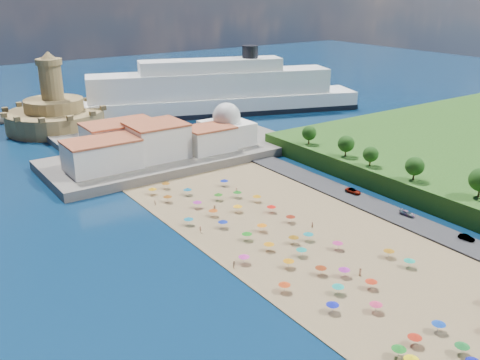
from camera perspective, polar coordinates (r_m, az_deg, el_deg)
ground at (r=127.15m, az=4.98°, el=-6.95°), size 700.00×700.00×0.00m
terrace at (r=188.41m, az=-6.84°, el=2.65°), size 90.00×36.00×3.00m
jetty at (r=211.51m, az=-16.64°, el=3.80°), size 18.00×70.00×2.40m
waterfront_buildings at (r=181.73m, az=-10.65°, el=3.88°), size 57.00×29.00×11.00m
domed_building at (r=194.44m, az=-1.43°, el=5.64°), size 16.00×16.00×15.00m
fortress at (r=238.13m, az=-19.14°, el=6.68°), size 40.00×40.00×32.40m
cruise_ship at (r=253.75m, az=-3.04°, el=9.12°), size 140.86×66.54×30.98m
beach_parasols at (r=118.20m, az=8.02°, el=-8.14°), size 32.96×116.69×2.20m
beachgoers at (r=124.98m, az=3.63°, el=-6.85°), size 34.11×93.92×1.84m
parked_cars at (r=146.72m, az=17.54°, el=-3.46°), size 2.72×52.50×1.34m
hillside_trees at (r=152.68m, az=20.67°, el=0.62°), size 12.19×110.98×7.92m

